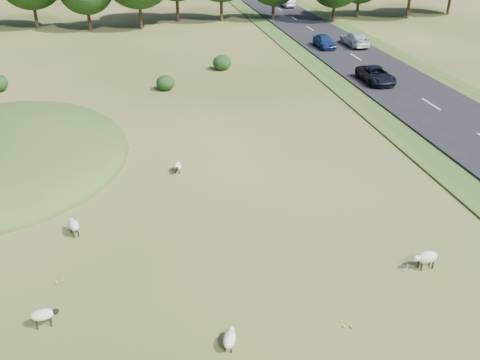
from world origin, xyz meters
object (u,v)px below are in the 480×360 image
sheep_1 (43,315)px  car_6 (324,41)px  sheep_0 (74,225)px  sheep_3 (230,339)px  sheep_2 (426,257)px  car_0 (288,2)px  car_3 (376,75)px  car_5 (355,39)px  sheep_4 (178,166)px

sheep_1 → car_6: 48.78m
sheep_0 → sheep_3: (6.12, -8.85, -0.16)m
sheep_1 → sheep_2: size_ratio=0.90×
car_0 → sheep_2: bearing=79.4°
car_3 → car_6: size_ratio=1.16×
sheep_2 → sheep_3: bearing=13.1°
car_0 → car_3: bearing=85.0°
sheep_0 → car_5: 45.54m
sheep_3 → car_0: bearing=2.8°
sheep_1 → car_5: car_5 is taller
sheep_2 → car_6: car_6 is taller
sheep_3 → car_5: car_5 is taller
car_5 → car_3: bearing=75.3°
sheep_3 → sheep_0: bearing=54.4°
sheep_1 → car_3: bearing=39.5°
sheep_0 → sheep_3: 10.76m
sheep_1 → sheep_2: (15.96, 0.66, 0.07)m
sheep_1 → car_0: bearing=59.9°
sheep_0 → car_0: bearing=-41.1°
sheep_3 → sheep_4: bearing=22.0°
sheep_2 → sheep_4: 15.41m
sheep_3 → car_5: (22.43, 44.32, 0.64)m
sheep_3 → sheep_1: bearing=90.0°
sheep_1 → sheep_2: bearing=-5.4°
car_0 → sheep_0: bearing=66.2°
sheep_2 → sheep_3: 9.76m
sheep_0 → car_5: bearing=-56.1°
sheep_4 → sheep_0: bearing=-33.7°
car_0 → car_5: car_5 is taller
car_5 → sheep_2: bearing=72.3°
sheep_2 → sheep_3: size_ratio=1.11×
sheep_4 → car_5: bearing=150.6°
sheep_0 → car_6: 43.07m
sheep_0 → car_6: size_ratio=0.26×
car_5 → car_6: size_ratio=1.22×
sheep_2 → car_5: 43.31m
sheep_3 → car_6: bearing=-3.2°
sheep_3 → car_0: car_0 is taller
sheep_0 → sheep_1: (-0.57, -6.45, -0.01)m
sheep_4 → car_0: size_ratio=0.24×
sheep_0 → car_5: (28.55, 35.48, 0.48)m
sheep_3 → car_3: car_3 is taller
sheep_3 → sheep_4: 14.93m
sheep_2 → sheep_4: sheep_2 is taller
sheep_0 → car_6: (24.75, 35.24, 0.45)m
car_3 → car_5: size_ratio=0.94×
sheep_2 → car_3: size_ratio=0.24×
sheep_2 → sheep_1: bearing=-2.8°
sheep_2 → car_0: 71.64m
car_3 → car_6: 14.27m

